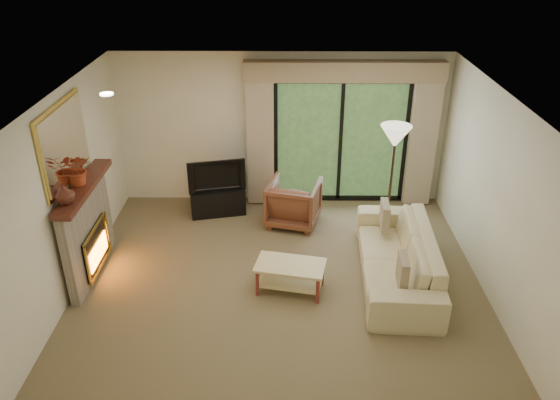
{
  "coord_description": "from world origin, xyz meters",
  "views": [
    {
      "loc": [
        0.06,
        -6.19,
        4.46
      ],
      "look_at": [
        0.0,
        0.3,
        1.1
      ],
      "focal_mm": 35.0,
      "sensor_mm": 36.0,
      "label": 1
    }
  ],
  "objects_px": {
    "armchair": "(294,203)",
    "coffee_table": "(290,277)",
    "media_console": "(218,201)",
    "sofa": "(397,256)"
  },
  "relations": [
    {
      "from": "armchair",
      "to": "coffee_table",
      "type": "relative_size",
      "value": 0.9
    },
    {
      "from": "media_console",
      "to": "coffee_table",
      "type": "distance_m",
      "value": 2.47
    },
    {
      "from": "sofa",
      "to": "coffee_table",
      "type": "relative_size",
      "value": 2.67
    },
    {
      "from": "media_console",
      "to": "sofa",
      "type": "distance_m",
      "value": 3.26
    },
    {
      "from": "sofa",
      "to": "media_console",
      "type": "bearing_deg",
      "value": -121.46
    },
    {
      "from": "media_console",
      "to": "sofa",
      "type": "relative_size",
      "value": 0.37
    },
    {
      "from": "armchair",
      "to": "coffee_table",
      "type": "xyz_separation_m",
      "value": [
        -0.07,
        -1.82,
        -0.17
      ]
    },
    {
      "from": "media_console",
      "to": "armchair",
      "type": "distance_m",
      "value": 1.33
    },
    {
      "from": "sofa",
      "to": "coffee_table",
      "type": "height_order",
      "value": "sofa"
    },
    {
      "from": "media_console",
      "to": "sofa",
      "type": "xyz_separation_m",
      "value": [
        2.68,
        -1.86,
        0.13
      ]
    }
  ]
}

